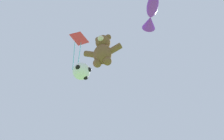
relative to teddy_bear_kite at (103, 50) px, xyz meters
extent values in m
ellipsoid|color=brown|center=(0.00, 0.01, -0.25)|extent=(0.87, 0.74, 1.06)
sphere|color=brown|center=(0.00, 0.01, 0.54)|extent=(0.73, 0.73, 0.73)
sphere|color=beige|center=(0.00, -0.30, 0.49)|extent=(0.31, 0.31, 0.31)
sphere|color=brown|center=(-0.26, 0.01, 0.83)|extent=(0.30, 0.30, 0.30)
cylinder|color=brown|center=(-0.63, 0.01, -0.06)|extent=(0.63, 0.28, 0.50)
sphere|color=brown|center=(-0.24, 0.01, -0.75)|extent=(0.40, 0.40, 0.40)
sphere|color=brown|center=(0.26, 0.01, 0.83)|extent=(0.30, 0.30, 0.30)
cylinder|color=brown|center=(0.63, 0.01, -0.06)|extent=(0.63, 0.28, 0.50)
sphere|color=brown|center=(0.24, 0.01, -0.75)|extent=(0.40, 0.40, 0.40)
sphere|color=white|center=(-0.87, -0.21, -1.24)|extent=(0.77, 0.77, 0.77)
sphere|color=black|center=(-0.52, -0.21, -1.24)|extent=(0.21, 0.21, 0.21)
sphere|color=black|center=(-0.95, 0.02, -0.99)|extent=(0.21, 0.21, 0.21)
sphere|color=black|center=(-0.87, -0.56, -1.29)|extent=(0.21, 0.21, 0.21)
sphere|color=black|center=(-0.70, -0.09, -1.52)|extent=(0.21, 0.21, 0.21)
ellipsoid|color=purple|center=(2.65, 0.87, 3.66)|extent=(1.12, 1.65, 0.56)
cone|color=purple|center=(2.27, 1.98, 3.66)|extent=(1.05, 1.06, 0.83)
cube|color=red|center=(-2.23, 1.55, 3.25)|extent=(0.97, 1.03, 1.39)
cylinder|color=#19ADB2|center=(-2.41, 1.50, 1.74)|extent=(0.03, 0.25, 2.12)
cylinder|color=#19ADB2|center=(-2.06, 1.52, 1.78)|extent=(0.03, 0.06, 2.05)
camera|label=1|loc=(2.62, -6.76, -7.31)|focal=35.00mm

